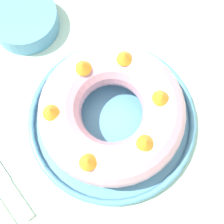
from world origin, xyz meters
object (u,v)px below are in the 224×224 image
(serving_dish, at_px, (112,120))
(side_bowl, at_px, (25,20))
(cake_knife, at_px, (7,183))
(bundt_cake, at_px, (112,112))

(serving_dish, xyz_separation_m, side_bowl, (-0.01, 0.28, 0.01))
(cake_knife, xyz_separation_m, side_bowl, (0.21, 0.26, 0.02))
(serving_dish, xyz_separation_m, bundt_cake, (-0.00, 0.00, 0.05))
(serving_dish, xyz_separation_m, cake_knife, (-0.23, 0.02, -0.01))
(serving_dish, height_order, cake_knife, serving_dish)
(bundt_cake, bearing_deg, cake_knife, 173.69)
(cake_knife, height_order, side_bowl, side_bowl)
(serving_dish, relative_size, side_bowl, 2.28)
(bundt_cake, bearing_deg, side_bowl, 92.48)
(bundt_cake, height_order, cake_knife, bundt_cake)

